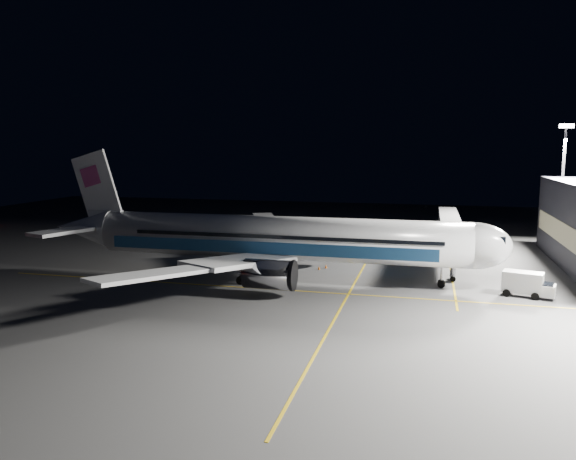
% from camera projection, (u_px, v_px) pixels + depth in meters
% --- Properties ---
extents(ground, '(200.00, 200.00, 0.00)m').
position_uv_depth(ground, '(279.00, 278.00, 73.34)').
color(ground, '#4C4C4F').
rests_on(ground, ground).
extents(guide_line_main, '(0.25, 80.00, 0.01)m').
position_uv_depth(guide_line_main, '(355.00, 282.00, 70.92)').
color(guide_line_main, gold).
rests_on(guide_line_main, ground).
extents(guide_line_cross, '(70.00, 0.25, 0.01)m').
position_uv_depth(guide_line_cross, '(266.00, 289.00, 67.58)').
color(guide_line_cross, gold).
rests_on(guide_line_cross, ground).
extents(guide_line_side, '(0.25, 40.00, 0.01)m').
position_uv_depth(guide_line_side, '(451.00, 270.00, 77.62)').
color(guide_line_side, gold).
rests_on(guide_line_side, ground).
extents(airliner, '(61.48, 54.22, 16.64)m').
position_uv_depth(airliner, '(271.00, 238.00, 72.83)').
color(airliner, silver).
rests_on(airliner, ground).
extents(jet_bridge, '(3.60, 34.40, 6.30)m').
position_uv_depth(jet_bridge, '(450.00, 229.00, 84.66)').
color(jet_bridge, '#B2B2B7').
rests_on(jet_bridge, ground).
extents(floodlight_mast_north, '(2.40, 0.68, 20.70)m').
position_uv_depth(floodlight_mast_north, '(563.00, 175.00, 92.53)').
color(floodlight_mast_north, '#59595E').
rests_on(floodlight_mast_north, ground).
extents(service_truck, '(5.97, 3.68, 2.86)m').
position_uv_depth(service_truck, '(528.00, 284.00, 63.83)').
color(service_truck, silver).
rests_on(service_truck, ground).
extents(baggage_tug, '(3.23, 2.95, 1.90)m').
position_uv_depth(baggage_tug, '(248.00, 241.00, 96.62)').
color(baggage_tug, black).
rests_on(baggage_tug, ground).
extents(safety_cone_a, '(0.35, 0.35, 0.52)m').
position_uv_depth(safety_cone_a, '(326.00, 266.00, 79.01)').
color(safety_cone_a, orange).
rests_on(safety_cone_a, ground).
extents(safety_cone_b, '(0.35, 0.35, 0.52)m').
position_uv_depth(safety_cone_b, '(319.00, 268.00, 78.11)').
color(safety_cone_b, orange).
rests_on(safety_cone_b, ground).
extents(safety_cone_c, '(0.45, 0.45, 0.68)m').
position_uv_depth(safety_cone_c, '(284.00, 269.00, 77.20)').
color(safety_cone_c, orange).
rests_on(safety_cone_c, ground).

